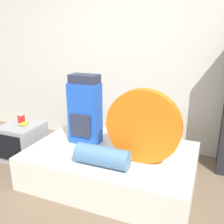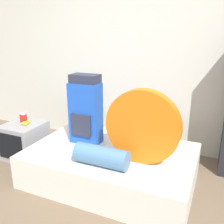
{
  "view_description": "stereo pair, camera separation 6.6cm",
  "coord_description": "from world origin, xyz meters",
  "views": [
    {
      "loc": [
        1.0,
        -1.5,
        1.63
      ],
      "look_at": [
        0.04,
        0.85,
        0.83
      ],
      "focal_mm": 40.0,
      "sensor_mm": 36.0,
      "label": 1
    },
    {
      "loc": [
        1.06,
        -1.47,
        1.63
      ],
      "look_at": [
        0.04,
        0.85,
        0.83
      ],
      "focal_mm": 40.0,
      "sensor_mm": 36.0,
      "label": 2
    }
  ],
  "objects": [
    {
      "name": "television",
      "position": [
        -1.3,
        0.91,
        0.24
      ],
      "size": [
        0.49,
        0.52,
        0.47
      ],
      "color": "#939399",
      "rests_on": "ground_plane"
    },
    {
      "name": "sleeping_roll",
      "position": [
        0.08,
        0.5,
        0.48
      ],
      "size": [
        0.55,
        0.2,
        0.2
      ],
      "color": "teal",
      "rests_on": "bed"
    },
    {
      "name": "canister",
      "position": [
        -1.34,
        0.97,
        0.53
      ],
      "size": [
        0.09,
        0.09,
        0.13
      ],
      "color": "red",
      "rests_on": "television"
    },
    {
      "name": "tent_bag",
      "position": [
        0.41,
        0.74,
        0.76
      ],
      "size": [
        0.76,
        0.11,
        0.76
      ],
      "color": "orange",
      "rests_on": "bed"
    },
    {
      "name": "banana_bunch",
      "position": [
        -1.26,
        0.94,
        0.49
      ],
      "size": [
        0.12,
        0.16,
        0.03
      ],
      "color": "yellow",
      "rests_on": "television"
    },
    {
      "name": "bed",
      "position": [
        0.03,
        0.85,
        0.19
      ],
      "size": [
        1.83,
        1.2,
        0.38
      ],
      "color": "silver",
      "rests_on": "ground_plane"
    },
    {
      "name": "backpack",
      "position": [
        -0.34,
        0.94,
        0.77
      ],
      "size": [
        0.36,
        0.24,
        0.82
      ],
      "color": "blue",
      "rests_on": "bed"
    },
    {
      "name": "wall_back",
      "position": [
        0.0,
        1.92,
        1.3
      ],
      "size": [
        8.0,
        0.05,
        2.6
      ],
      "color": "silver",
      "rests_on": "ground_plane"
    }
  ]
}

